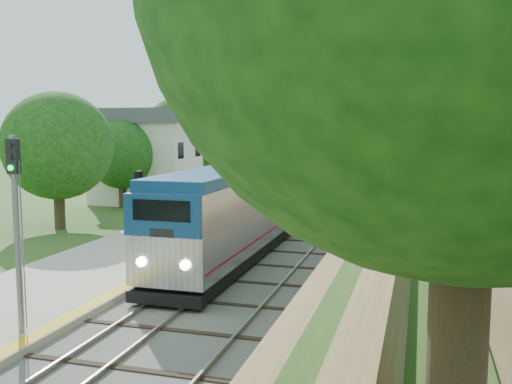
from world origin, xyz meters
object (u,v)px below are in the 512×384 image
(signal_gantry, at_px, (369,140))
(signal_platform, at_px, (16,213))
(train, at_px, (354,158))
(lamppost_far, at_px, (140,222))
(station_building, at_px, (146,155))
(signal_farside, at_px, (379,164))

(signal_gantry, bearing_deg, signal_platform, -95.57)
(train, height_order, lamppost_far, train)
(station_building, relative_size, signal_farside, 1.24)
(signal_platform, height_order, signal_farside, signal_farside)
(station_building, bearing_deg, train, 66.66)
(station_building, xyz_separation_m, signal_farside, (20.20, -10.17, 0.26))
(station_building, xyz_separation_m, signal_platform, (11.10, -30.04, -0.06))
(train, distance_m, signal_platform, 62.57)
(train, bearing_deg, signal_platform, -92.66)
(signal_gantry, distance_m, train, 8.26)
(lamppost_far, bearing_deg, signal_farside, 48.22)
(station_building, height_order, lamppost_far, station_building)
(lamppost_far, height_order, signal_farside, signal_farside)
(lamppost_far, relative_size, signal_platform, 0.71)
(signal_platform, bearing_deg, signal_farside, 65.39)
(train, distance_m, signal_farside, 43.11)
(station_building, xyz_separation_m, train, (14.00, 32.44, -1.84))
(signal_gantry, height_order, lamppost_far, signal_gantry)
(signal_gantry, relative_size, signal_farside, 1.21)
(signal_gantry, height_order, signal_farside, signal_farside)
(signal_gantry, relative_size, signal_platform, 1.41)
(station_building, bearing_deg, signal_farside, -26.74)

